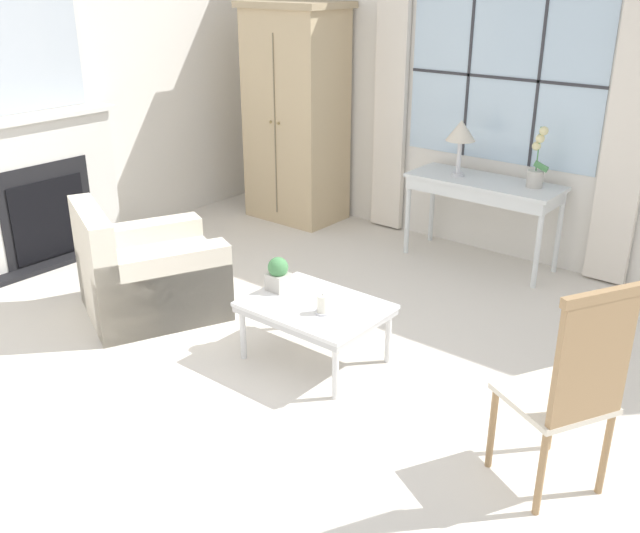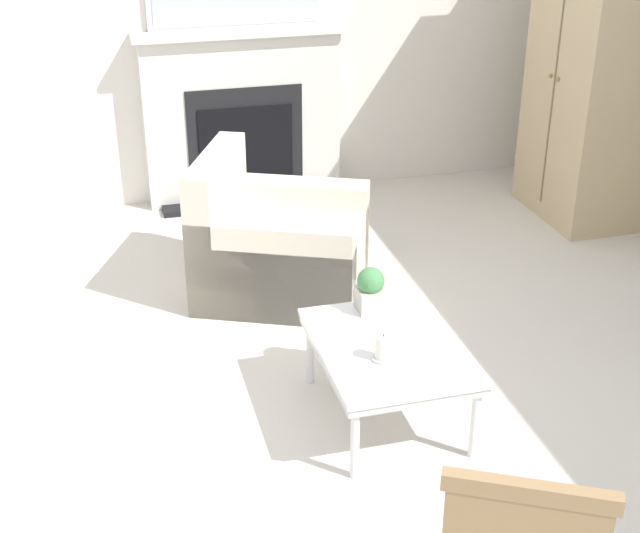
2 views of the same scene
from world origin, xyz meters
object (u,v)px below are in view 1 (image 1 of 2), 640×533
Objects in this scene: table_lamp at (461,132)px; armchair_upholstered at (148,276)px; side_chair_wooden at (573,383)px; coffee_table at (315,310)px; pillar_candle at (323,305)px; fireplace at (37,177)px; armoire at (296,114)px; potted_orchid at (537,166)px; console_table at (484,190)px; potted_plant_small at (278,274)px.

armchair_upholstered is (-1.20, -2.41, -0.83)m from table_lamp.
side_chair_wooden is 1.30× the size of coffee_table.
pillar_candle is (0.34, -2.26, -0.65)m from table_lamp.
armchair_upholstered is at bearing -171.36° from coffee_table.
fireplace is at bearing -139.74° from table_lamp.
armchair_upholstered is at bearing -75.64° from armoire.
coffee_table is 6.56× the size of pillar_candle.
armoire is 2.58m from armchair_upholstered.
armoire reaches higher than coffee_table.
armoire is 4.25× the size of potted_orchid.
side_chair_wooden is (1.71, -2.46, -0.03)m from console_table.
potted_orchid is 3.75× the size of pillar_candle.
side_chair_wooden is at bearing -6.19° from pillar_candle.
console_table is 2.85m from armchair_upholstered.
potted_orchid reaches higher than console_table.
potted_orchid is 2.39m from coffee_table.
fireplace is 17.21× the size of pillar_candle.
fireplace reaches higher than console_table.
armchair_upholstered reaches higher than pillar_candle.
table_lamp is 0.39× the size of armchair_upholstered.
potted_orchid reaches higher than armchair_upholstered.
potted_plant_small is at bearing 11.86° from armchair_upholstered.
armchair_upholstered is at bearing -120.65° from console_table.
potted_orchid reaches higher than side_chair_wooden.
coffee_table is at bearing -84.33° from table_lamp.
potted_orchid is at bearing 8.15° from table_lamp.
armchair_upholstered reaches higher than console_table.
coffee_table is 0.36m from potted_plant_small.
table_lamp reaches higher than console_table.
side_chair_wooden is (3.76, -2.42, -0.43)m from armoire.
console_table is 3.00m from side_chair_wooden.
console_table is (2.98, 2.34, -0.09)m from fireplace.
console_table is 1.07× the size of armchair_upholstered.
side_chair_wooden reaches higher than console_table.
coffee_table is (-0.43, -2.29, -0.55)m from potted_orchid.
table_lamp is 0.69m from potted_orchid.
potted_orchid is (0.41, 0.07, 0.26)m from console_table.
potted_plant_small is at bearing -99.04° from console_table.
console_table is 2.23m from potted_plant_small.
table_lamp reaches higher than side_chair_wooden.
table_lamp is at bearing 0.65° from armoire.
armoire is 1.63× the size of console_table.
table_lamp is at bearing 98.49° from pillar_candle.
potted_orchid is 3.17m from armchair_upholstered.
console_table is at bearing 5.83° from table_lamp.
console_table is 5.62× the size of potted_plant_small.
potted_orchid is 2.43m from potted_plant_small.
side_chair_wooden is (4.69, -0.12, -0.13)m from fireplace.
armoire is at bearing 133.76° from pillar_candle.
armchair_upholstered is 1.55m from pillar_candle.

